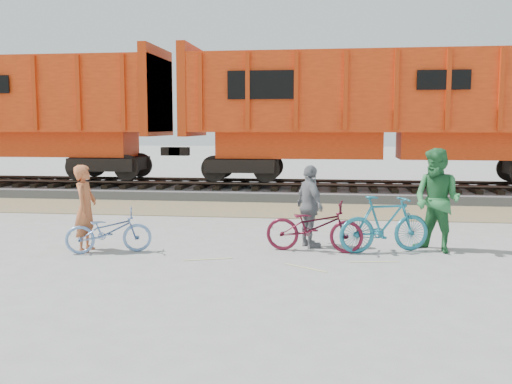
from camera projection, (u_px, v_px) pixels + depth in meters
The scene contains 11 objects.
ground at pixel (267, 252), 11.09m from camera, with size 120.00×120.00×0.00m, color #9E9E99.
gravel_strip at pixel (289, 210), 16.50m from camera, with size 120.00×3.00×0.02m, color #857652.
ballast_bed at pixel (296, 192), 19.93m from camera, with size 120.00×4.00×0.30m, color slate.
track at pixel (296, 183), 19.89m from camera, with size 120.00×2.60×0.24m.
hopper_car_center at pixel (391, 109), 19.19m from camera, with size 14.00×3.13×4.65m.
bicycle_blue at pixel (109, 231), 10.95m from camera, with size 0.56×1.62×0.85m, color #6C90C5.
bicycle_teal at pixel (385, 224), 10.97m from camera, with size 0.52×1.84×1.11m, color #1F7288.
bicycle_maroon at pixel (314, 226), 11.04m from camera, with size 0.66×1.89×0.99m, color #551022.
person_solo at pixel (85, 208), 11.06m from camera, with size 0.62×0.40×1.69m, color #B75E34.
person_man at pixel (437, 200), 10.99m from camera, with size 0.98×0.76×2.01m, color #2B733C.
person_woman at pixel (310, 206), 11.41m from camera, with size 0.97×0.41×1.66m, color gray.
Camera 1 is at (1.22, -10.81, 2.42)m, focal length 40.00 mm.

